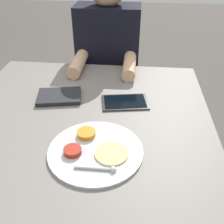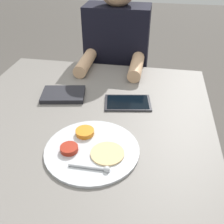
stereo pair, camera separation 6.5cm
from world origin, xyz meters
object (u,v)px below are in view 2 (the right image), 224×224
at_px(thali_tray, 91,149).
at_px(red_notebook, 63,95).
at_px(tablet_device, 128,103).
at_px(person_diner, 117,78).

height_order(thali_tray, red_notebook, thali_tray).
distance_m(thali_tray, red_notebook, 0.41).
bearing_deg(tablet_device, person_diner, 104.02).
height_order(red_notebook, person_diner, person_diner).
relative_size(thali_tray, red_notebook, 1.52).
bearing_deg(red_notebook, person_diner, 72.66).
height_order(tablet_device, person_diner, person_diner).
distance_m(thali_tray, tablet_device, 0.34).
relative_size(red_notebook, person_diner, 0.17).
bearing_deg(red_notebook, thali_tray, -57.43).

